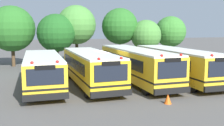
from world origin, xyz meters
TOP-DOWN VIEW (x-y plane):
  - ground_plane at (0.00, 0.00)m, footprint 160.00×160.00m
  - school_bus_0 at (-5.33, 0.04)m, footprint 2.66×9.35m
  - school_bus_1 at (-1.88, -0.06)m, footprint 2.67×9.98m
  - school_bus_2 at (1.88, 0.20)m, footprint 2.48×11.40m
  - school_bus_3 at (5.32, -0.26)m, footprint 2.78×11.21m
  - tree_1 at (-7.85, 11.86)m, footprint 5.04×5.04m
  - tree_2 at (-3.10, 10.51)m, footprint 4.30×4.21m
  - tree_3 at (-0.91, 11.57)m, footprint 4.55×4.55m
  - tree_4 at (4.45, 11.06)m, footprint 4.36×4.36m
  - tree_5 at (7.20, 9.64)m, footprint 3.66×3.66m
  - tree_6 at (11.48, 11.48)m, footprint 4.05×4.05m
  - traffic_cone at (1.20, -6.15)m, footprint 0.42×0.42m

SIDE VIEW (x-z plane):
  - ground_plane at x=0.00m, z-range 0.00..0.00m
  - traffic_cone at x=1.20m, z-range 0.00..0.55m
  - school_bus_0 at x=-5.33m, z-range 0.07..2.57m
  - school_bus_1 at x=-1.88m, z-range 0.07..2.69m
  - school_bus_3 at x=5.32m, z-range 0.07..2.75m
  - school_bus_2 at x=1.88m, z-range 0.07..2.81m
  - tree_5 at x=7.20m, z-range 0.71..5.96m
  - tree_2 at x=-3.10m, z-range 0.84..6.67m
  - tree_6 at x=11.48m, z-range 0.92..6.72m
  - tree_1 at x=-7.85m, z-range 0.96..7.67m
  - tree_4 at x=4.45m, z-range 1.18..7.82m
  - tree_3 at x=-0.91m, z-range 1.11..8.01m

